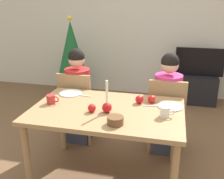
# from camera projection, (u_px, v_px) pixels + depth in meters

# --- Properties ---
(ground_plane) EXTENTS (7.68, 7.68, 0.00)m
(ground_plane) POSITION_uv_depth(u_px,v_px,m) (107.00, 176.00, 2.69)
(ground_plane) COLOR brown
(back_wall) EXTENTS (6.40, 0.10, 2.60)m
(back_wall) POSITION_uv_depth(u_px,v_px,m) (143.00, 22.00, 4.64)
(back_wall) COLOR beige
(back_wall) RESTS_ON ground
(dining_table) EXTENTS (1.40, 0.90, 0.75)m
(dining_table) POSITION_uv_depth(u_px,v_px,m) (107.00, 117.00, 2.47)
(dining_table) COLOR #99754C
(dining_table) RESTS_ON ground
(chair_left) EXTENTS (0.40, 0.40, 0.90)m
(chair_left) POSITION_uv_depth(u_px,v_px,m) (78.00, 103.00, 3.19)
(chair_left) COLOR #99754C
(chair_left) RESTS_ON ground
(chair_right) EXTENTS (0.40, 0.40, 0.90)m
(chair_right) POSITION_uv_depth(u_px,v_px,m) (166.00, 111.00, 2.96)
(chair_right) COLOR #99754C
(chair_right) RESTS_ON ground
(person_left_child) EXTENTS (0.30, 0.30, 1.17)m
(person_left_child) POSITION_uv_depth(u_px,v_px,m) (78.00, 98.00, 3.20)
(person_left_child) COLOR #33384C
(person_left_child) RESTS_ON ground
(person_right_child) EXTENTS (0.30, 0.30, 1.17)m
(person_right_child) POSITION_uv_depth(u_px,v_px,m) (167.00, 106.00, 2.97)
(person_right_child) COLOR #33384C
(person_right_child) RESTS_ON ground
(tv_stand) EXTENTS (0.64, 0.40, 0.48)m
(tv_stand) POSITION_uv_depth(u_px,v_px,m) (197.00, 89.00, 4.50)
(tv_stand) COLOR black
(tv_stand) RESTS_ON ground
(tv) EXTENTS (0.79, 0.05, 0.46)m
(tv) POSITION_uv_depth(u_px,v_px,m) (200.00, 62.00, 4.35)
(tv) COLOR black
(tv) RESTS_ON tv_stand
(christmas_tree) EXTENTS (0.64, 0.64, 1.44)m
(christmas_tree) POSITION_uv_depth(u_px,v_px,m) (72.00, 57.00, 4.53)
(christmas_tree) COLOR brown
(christmas_tree) RESTS_ON ground
(candle_centerpiece) EXTENTS (0.09, 0.09, 0.30)m
(candle_centerpiece) POSITION_uv_depth(u_px,v_px,m) (107.00, 106.00, 2.35)
(candle_centerpiece) COLOR red
(candle_centerpiece) RESTS_ON dining_table
(plate_left) EXTENTS (0.24, 0.24, 0.01)m
(plate_left) POSITION_uv_depth(u_px,v_px,m) (71.00, 93.00, 2.81)
(plate_left) COLOR white
(plate_left) RESTS_ON dining_table
(plate_right) EXTENTS (0.24, 0.24, 0.01)m
(plate_right) POSITION_uv_depth(u_px,v_px,m) (171.00, 106.00, 2.47)
(plate_right) COLOR white
(plate_right) RESTS_ON dining_table
(mug_left) EXTENTS (0.12, 0.08, 0.09)m
(mug_left) POSITION_uv_depth(u_px,v_px,m) (51.00, 99.00, 2.55)
(mug_left) COLOR #B72D2D
(mug_left) RESTS_ON dining_table
(mug_right) EXTENTS (0.13, 0.08, 0.09)m
(mug_right) POSITION_uv_depth(u_px,v_px,m) (165.00, 112.00, 2.27)
(mug_right) COLOR silver
(mug_right) RESTS_ON dining_table
(fork_left) EXTENTS (0.18, 0.03, 0.01)m
(fork_left) POSITION_uv_depth(u_px,v_px,m) (84.00, 96.00, 2.75)
(fork_left) COLOR silver
(fork_left) RESTS_ON dining_table
(fork_right) EXTENTS (0.18, 0.04, 0.01)m
(fork_right) POSITION_uv_depth(u_px,v_px,m) (153.00, 106.00, 2.49)
(fork_right) COLOR silver
(fork_right) RESTS_ON dining_table
(bowl_walnuts) EXTENTS (0.14, 0.14, 0.07)m
(bowl_walnuts) POSITION_uv_depth(u_px,v_px,m) (115.00, 120.00, 2.13)
(bowl_walnuts) COLOR brown
(bowl_walnuts) RESTS_ON dining_table
(apple_near_candle) EXTENTS (0.08, 0.08, 0.08)m
(apple_near_candle) POSITION_uv_depth(u_px,v_px,m) (152.00, 99.00, 2.57)
(apple_near_candle) COLOR red
(apple_near_candle) RESTS_ON dining_table
(apple_by_left_plate) EXTENTS (0.08, 0.08, 0.08)m
(apple_by_left_plate) POSITION_uv_depth(u_px,v_px,m) (139.00, 99.00, 2.55)
(apple_by_left_plate) COLOR red
(apple_by_left_plate) RESTS_ON dining_table
(apple_by_right_mug) EXTENTS (0.07, 0.07, 0.07)m
(apple_by_right_mug) POSITION_uv_depth(u_px,v_px,m) (92.00, 108.00, 2.36)
(apple_by_right_mug) COLOR red
(apple_by_right_mug) RESTS_ON dining_table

